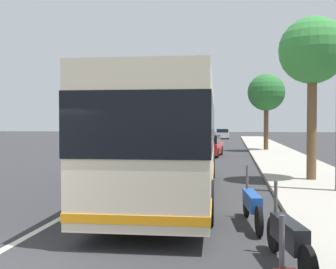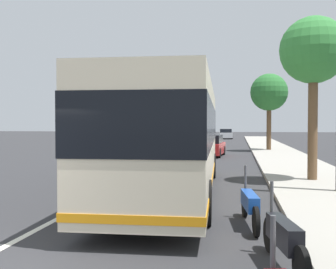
{
  "view_description": "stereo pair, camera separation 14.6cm",
  "coord_description": "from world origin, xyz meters",
  "px_view_note": "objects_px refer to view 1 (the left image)",
  "views": [
    {
      "loc": [
        -4.81,
        -4.01,
        2.22
      ],
      "look_at": [
        8.75,
        -1.82,
        1.86
      ],
      "focal_mm": 43.48,
      "sensor_mm": 36.0,
      "label": 1
    },
    {
      "loc": [
        -4.78,
        -4.15,
        2.22
      ],
      "look_at": [
        8.75,
        -1.82,
        1.86
      ],
      "focal_mm": 43.48,
      "sensor_mm": 36.0,
      "label": 2
    }
  ],
  "objects_px": {
    "car_oncoming": "(161,141)",
    "roadside_tree_mid_block": "(312,53)",
    "motorcycle_nearest_curb": "(288,238)",
    "car_ahead_same_lane": "(222,134)",
    "coach_bus": "(173,134)",
    "car_far_distant": "(172,139)",
    "motorcycle_by_tree": "(252,204)",
    "car_behind_bus": "(207,146)",
    "roadside_tree_far_block": "(266,93)"
  },
  "relations": [
    {
      "from": "motorcycle_nearest_curb",
      "to": "car_ahead_same_lane",
      "type": "relative_size",
      "value": 0.48
    },
    {
      "from": "motorcycle_by_tree",
      "to": "roadside_tree_mid_block",
      "type": "bearing_deg",
      "value": -26.41
    },
    {
      "from": "coach_bus",
      "to": "car_behind_bus",
      "type": "xyz_separation_m",
      "value": [
        15.19,
        -0.09,
        -1.18
      ]
    },
    {
      "from": "car_oncoming",
      "to": "coach_bus",
      "type": "bearing_deg",
      "value": 7.55
    },
    {
      "from": "coach_bus",
      "to": "motorcycle_nearest_curb",
      "type": "xyz_separation_m",
      "value": [
        -6.36,
        -2.75,
        -1.42
      ]
    },
    {
      "from": "roadside_tree_mid_block",
      "to": "coach_bus",
      "type": "bearing_deg",
      "value": 123.0
    },
    {
      "from": "car_ahead_same_lane",
      "to": "roadside_tree_far_block",
      "type": "distance_m",
      "value": 28.22
    },
    {
      "from": "roadside_tree_far_block",
      "to": "car_behind_bus",
      "type": "bearing_deg",
      "value": 142.43
    },
    {
      "from": "car_far_distant",
      "to": "roadside_tree_far_block",
      "type": "bearing_deg",
      "value": 49.81
    },
    {
      "from": "roadside_tree_mid_block",
      "to": "car_far_distant",
      "type": "bearing_deg",
      "value": 20.01
    },
    {
      "from": "motorcycle_by_tree",
      "to": "car_oncoming",
      "type": "distance_m",
      "value": 27.79
    },
    {
      "from": "coach_bus",
      "to": "car_ahead_same_lane",
      "type": "height_order",
      "value": "coach_bus"
    },
    {
      "from": "car_behind_bus",
      "to": "car_oncoming",
      "type": "xyz_separation_m",
      "value": [
        7.99,
        4.58,
        0.02
      ]
    },
    {
      "from": "car_far_distant",
      "to": "car_ahead_same_lane",
      "type": "bearing_deg",
      "value": 166.34
    },
    {
      "from": "motorcycle_nearest_curb",
      "to": "roadside_tree_mid_block",
      "type": "relative_size",
      "value": 0.36
    },
    {
      "from": "coach_bus",
      "to": "car_ahead_same_lane",
      "type": "distance_m",
      "value": 48.57
    },
    {
      "from": "car_behind_bus",
      "to": "car_ahead_same_lane",
      "type": "relative_size",
      "value": 0.9
    },
    {
      "from": "coach_bus",
      "to": "roadside_tree_far_block",
      "type": "bearing_deg",
      "value": -14.6
    },
    {
      "from": "car_ahead_same_lane",
      "to": "car_oncoming",
      "type": "bearing_deg",
      "value": 165.52
    },
    {
      "from": "roadside_tree_mid_block",
      "to": "car_behind_bus",
      "type": "bearing_deg",
      "value": 21.36
    },
    {
      "from": "motorcycle_nearest_curb",
      "to": "roadside_tree_far_block",
      "type": "relative_size",
      "value": 0.36
    },
    {
      "from": "motorcycle_by_tree",
      "to": "roadside_tree_mid_block",
      "type": "relative_size",
      "value": 0.37
    },
    {
      "from": "motorcycle_by_tree",
      "to": "car_oncoming",
      "type": "bearing_deg",
      "value": 7.65
    },
    {
      "from": "motorcycle_nearest_curb",
      "to": "car_oncoming",
      "type": "xyz_separation_m",
      "value": [
        29.54,
        7.23,
        0.25
      ]
    },
    {
      "from": "motorcycle_by_tree",
      "to": "car_ahead_same_lane",
      "type": "distance_m",
      "value": 52.36
    },
    {
      "from": "car_behind_bus",
      "to": "car_far_distant",
      "type": "height_order",
      "value": "same"
    },
    {
      "from": "motorcycle_nearest_curb",
      "to": "car_behind_bus",
      "type": "distance_m",
      "value": 21.71
    },
    {
      "from": "motorcycle_by_tree",
      "to": "car_behind_bus",
      "type": "bearing_deg",
      "value": 0.18
    },
    {
      "from": "coach_bus",
      "to": "car_oncoming",
      "type": "height_order",
      "value": "coach_bus"
    },
    {
      "from": "roadside_tree_mid_block",
      "to": "car_oncoming",
      "type": "bearing_deg",
      "value": 24.87
    },
    {
      "from": "roadside_tree_mid_block",
      "to": "roadside_tree_far_block",
      "type": "xyz_separation_m",
      "value": [
        17.83,
        0.29,
        -0.15
      ]
    },
    {
      "from": "coach_bus",
      "to": "car_oncoming",
      "type": "relative_size",
      "value": 3.09
    },
    {
      "from": "car_far_distant",
      "to": "motorcycle_by_tree",
      "type": "bearing_deg",
      "value": 10.59
    },
    {
      "from": "coach_bus",
      "to": "motorcycle_by_tree",
      "type": "distance_m",
      "value": 4.65
    },
    {
      "from": "motorcycle_nearest_curb",
      "to": "car_behind_bus",
      "type": "xyz_separation_m",
      "value": [
        21.55,
        2.66,
        0.23
      ]
    },
    {
      "from": "motorcycle_nearest_curb",
      "to": "roadside_tree_mid_block",
      "type": "xyz_separation_m",
      "value": [
        9.48,
        -2.06,
        4.41
      ]
    },
    {
      "from": "roadside_tree_mid_block",
      "to": "roadside_tree_far_block",
      "type": "height_order",
      "value": "roadside_tree_far_block"
    },
    {
      "from": "car_far_distant",
      "to": "car_oncoming",
      "type": "bearing_deg",
      "value": -3.38
    },
    {
      "from": "coach_bus",
      "to": "motorcycle_by_tree",
      "type": "relative_size",
      "value": 5.38
    },
    {
      "from": "car_oncoming",
      "to": "car_ahead_same_lane",
      "type": "relative_size",
      "value": 0.87
    },
    {
      "from": "car_oncoming",
      "to": "roadside_tree_mid_block",
      "type": "xyz_separation_m",
      "value": [
        -20.05,
        -9.29,
        4.16
      ]
    },
    {
      "from": "roadside_tree_mid_block",
      "to": "car_ahead_same_lane",
      "type": "bearing_deg",
      "value": 5.72
    },
    {
      "from": "coach_bus",
      "to": "motorcycle_nearest_curb",
      "type": "relative_size",
      "value": 5.58
    },
    {
      "from": "motorcycle_nearest_curb",
      "to": "roadside_tree_far_block",
      "type": "distance_m",
      "value": 27.7
    },
    {
      "from": "car_ahead_same_lane",
      "to": "motorcycle_by_tree",
      "type": "bearing_deg",
      "value": 178.36
    },
    {
      "from": "motorcycle_by_tree",
      "to": "car_oncoming",
      "type": "height_order",
      "value": "car_oncoming"
    },
    {
      "from": "car_oncoming",
      "to": "car_ahead_same_lane",
      "type": "bearing_deg",
      "value": 166.0
    },
    {
      "from": "car_oncoming",
      "to": "roadside_tree_mid_block",
      "type": "distance_m",
      "value": 22.49
    },
    {
      "from": "motorcycle_by_tree",
      "to": "car_ahead_same_lane",
      "type": "xyz_separation_m",
      "value": [
        52.32,
        2.05,
        0.22
      ]
    },
    {
      "from": "motorcycle_nearest_curb",
      "to": "car_behind_bus",
      "type": "bearing_deg",
      "value": -3.23
    }
  ]
}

